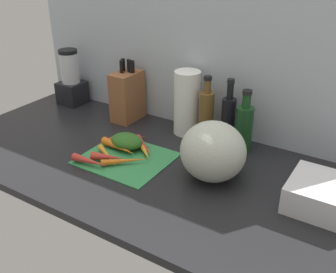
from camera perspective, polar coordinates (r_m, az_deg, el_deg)
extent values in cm
cube|color=black|center=(150.97, -3.11, -4.04)|extent=(170.00, 80.00, 3.00)
cube|color=#ADB7C1|center=(168.82, 4.26, 10.99)|extent=(170.00, 3.00, 60.00)
cube|color=#338C4C|center=(151.91, -6.10, -3.12)|extent=(32.89, 29.31, 0.80)
cone|color=orange|center=(146.89, -6.22, -3.53)|extent=(14.98, 13.79, 2.42)
cone|color=red|center=(149.23, -8.78, -2.97)|extent=(12.84, 7.93, 3.36)
cone|color=red|center=(147.81, -11.27, -3.56)|extent=(15.36, 4.49, 3.12)
cone|color=red|center=(155.91, -3.58, -1.32)|extent=(13.89, 10.80, 3.28)
cone|color=#B2264C|center=(157.23, -4.31, -1.28)|extent=(10.79, 4.37, 2.38)
cone|color=#B2264C|center=(162.14, -6.36, -0.47)|extent=(9.58, 8.81, 2.32)
cone|color=orange|center=(151.16, -8.76, -2.81)|extent=(15.56, 10.07, 2.17)
cone|color=orange|center=(152.39, -3.39, -2.17)|extent=(11.15, 10.10, 2.58)
cone|color=orange|center=(155.65, -7.21, -1.52)|extent=(17.42, 5.76, 3.39)
cone|color=red|center=(162.86, -5.87, -0.27)|extent=(12.35, 13.03, 2.51)
ellipsoid|color=#2D6023|center=(157.26, -6.04, -0.66)|extent=(13.53, 10.41, 5.73)
ellipsoid|color=#B2B7A8|center=(135.47, 6.56, -2.17)|extent=(22.98, 22.28, 21.16)
cube|color=brown|center=(181.56, -5.94, 5.86)|extent=(9.57, 15.47, 22.66)
cylinder|color=black|center=(179.74, -6.56, 10.35)|extent=(1.85, 1.85, 5.50)
cylinder|color=black|center=(176.80, -6.79, 10.06)|extent=(1.73, 1.73, 5.50)
cylinder|color=black|center=(178.56, -5.76, 10.28)|extent=(1.49, 1.49, 5.50)
cylinder|color=black|center=(177.23, -5.55, 10.16)|extent=(1.92, 1.92, 5.50)
cylinder|color=black|center=(176.34, -5.23, 10.09)|extent=(2.09, 2.09, 5.50)
cube|color=black|center=(207.23, -13.75, 6.22)|extent=(12.08, 12.08, 11.19)
cylinder|color=silver|center=(203.18, -14.15, 9.65)|extent=(9.06, 9.06, 14.86)
cylinder|color=black|center=(201.00, -14.42, 11.92)|extent=(9.24, 9.24, 1.80)
cylinder|color=white|center=(166.27, 2.77, 4.90)|extent=(11.05, 11.05, 27.71)
cylinder|color=brown|center=(162.18, 5.56, 2.91)|extent=(6.24, 6.24, 20.88)
cylinder|color=brown|center=(157.36, 5.77, 7.27)|extent=(2.87, 2.87, 5.31)
cylinder|color=black|center=(156.24, 5.83, 8.46)|extent=(3.30, 3.30, 1.60)
cylinder|color=black|center=(160.38, 8.72, 2.17)|extent=(5.82, 5.82, 19.55)
cylinder|color=black|center=(155.45, 9.05, 6.55)|extent=(2.55, 2.55, 6.60)
cylinder|color=black|center=(154.10, 9.16, 7.98)|extent=(2.94, 2.94, 1.60)
cylinder|color=#19421E|center=(156.15, 10.98, 1.05)|extent=(6.85, 6.85, 18.47)
cylinder|color=#19421E|center=(151.46, 11.37, 5.11)|extent=(3.25, 3.25, 5.35)
cylinder|color=black|center=(150.24, 11.49, 6.34)|extent=(3.74, 3.74, 1.60)
cube|color=silver|center=(132.37, 22.16, -8.08)|extent=(23.41, 20.74, 8.94)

